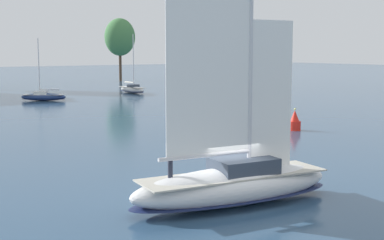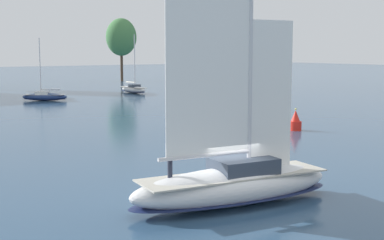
% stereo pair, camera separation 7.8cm
% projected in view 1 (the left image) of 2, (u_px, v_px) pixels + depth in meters
% --- Properties ---
extents(ground_plane, '(400.00, 400.00, 0.00)m').
position_uv_depth(ground_plane, '(234.00, 204.00, 22.47)').
color(ground_plane, '#2D4C6B').
extents(tree_shore_left, '(6.37, 6.37, 13.12)m').
position_uv_depth(tree_shore_left, '(120.00, 37.00, 111.51)').
color(tree_shore_left, '#4C3828').
rests_on(tree_shore_left, ground).
extents(sailboat_main, '(9.67, 3.95, 12.91)m').
position_uv_depth(sailboat_main, '(234.00, 180.00, 22.34)').
color(sailboat_main, silver).
rests_on(sailboat_main, ground).
extents(sailboat_moored_near_marina, '(1.80, 6.42, 8.84)m').
position_uv_depth(sailboat_moored_near_marina, '(132.00, 89.00, 81.19)').
color(sailboat_moored_near_marina, silver).
rests_on(sailboat_moored_near_marina, ground).
extents(sailboat_moored_mid_channel, '(5.65, 4.79, 8.03)m').
position_uv_depth(sailboat_moored_mid_channel, '(43.00, 97.00, 68.65)').
color(sailboat_moored_mid_channel, navy).
rests_on(sailboat_moored_mid_channel, ground).
extents(channel_buoy, '(0.99, 0.99, 1.80)m').
position_uv_depth(channel_buoy, '(295.00, 122.00, 43.19)').
color(channel_buoy, red).
rests_on(channel_buoy, ground).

